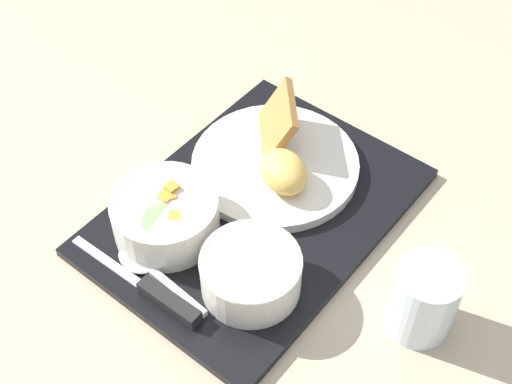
{
  "coord_description": "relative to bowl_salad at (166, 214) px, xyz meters",
  "views": [
    {
      "loc": [
        -0.44,
        -0.36,
        0.69
      ],
      "look_at": [
        0.0,
        0.0,
        0.04
      ],
      "focal_mm": 50.0,
      "sensor_mm": 36.0,
      "label": 1
    }
  ],
  "objects": [
    {
      "name": "spoon",
      "position": [
        -0.06,
        -0.03,
        -0.03
      ],
      "size": [
        0.04,
        0.14,
        0.01
      ],
      "rotation": [
        0.0,
        0.0,
        1.52
      ],
      "color": "silver",
      "rests_on": "serving_tray"
    },
    {
      "name": "ground_plane",
      "position": [
        0.09,
        -0.06,
        -0.04
      ],
      "size": [
        4.0,
        4.0,
        0.0
      ],
      "primitive_type": "plane",
      "color": "tan"
    },
    {
      "name": "plate_main",
      "position": [
        0.16,
        -0.04,
        -0.02
      ],
      "size": [
        0.22,
        0.22,
        0.09
      ],
      "color": "silver",
      "rests_on": "serving_tray"
    },
    {
      "name": "glass_water",
      "position": [
        0.09,
        -0.3,
        -0.0
      ],
      "size": [
        0.07,
        0.07,
        0.09
      ],
      "color": "silver",
      "rests_on": "ground_plane"
    },
    {
      "name": "bowl_salad",
      "position": [
        0.0,
        0.0,
        0.0
      ],
      "size": [
        0.13,
        0.13,
        0.06
      ],
      "color": "silver",
      "rests_on": "serving_tray"
    },
    {
      "name": "serving_tray",
      "position": [
        0.09,
        -0.06,
        -0.04
      ],
      "size": [
        0.4,
        0.3,
        0.01
      ],
      "color": "black",
      "rests_on": "ground_plane"
    },
    {
      "name": "bowl_soup",
      "position": [
        0.0,
        -0.13,
        -0.0
      ],
      "size": [
        0.11,
        0.11,
        0.05
      ],
      "color": "silver",
      "rests_on": "serving_tray"
    },
    {
      "name": "knife",
      "position": [
        -0.08,
        -0.06,
        -0.02
      ],
      "size": [
        0.02,
        0.19,
        0.02
      ],
      "rotation": [
        0.0,
        0.0,
        1.61
      ],
      "color": "silver",
      "rests_on": "serving_tray"
    }
  ]
}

